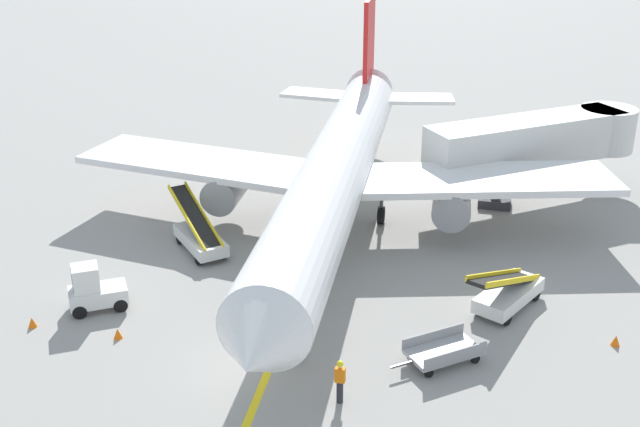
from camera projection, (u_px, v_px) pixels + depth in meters
ground_plane at (254, 366)px, 29.67m from camera, size 300.00×300.00×0.00m
taxi_line_yellow at (296, 303)px, 34.07m from camera, size 6.79×79.76×0.01m
airliner at (337, 170)px, 39.62m from camera, size 28.52×35.34×10.10m
jet_bridge at (546, 139)px, 43.96m from camera, size 11.58×9.89×4.85m
baggage_tug_near_wing at (94, 290)px, 33.22m from camera, size 2.72×2.41×2.10m
belt_loader_forward_hold at (199, 236)px, 38.63m from camera, size 4.35×4.48×2.59m
belt_loader_aft_hold at (508, 292)px, 33.36m from camera, size 3.28×5.06×2.59m
baggage_cart_loaded at (444, 351)px, 29.74m from camera, size 3.38×3.05×0.94m
ground_crew_marshaller at (340, 380)px, 27.28m from camera, size 0.36×0.24×1.70m
safety_cone_nose_left at (118, 333)px, 31.38m from camera, size 0.36×0.36×0.44m
safety_cone_nose_right at (616, 341)px, 30.89m from camera, size 0.36×0.36×0.44m
safety_cone_wingtip_left at (32, 322)px, 32.16m from camera, size 0.36×0.36×0.44m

